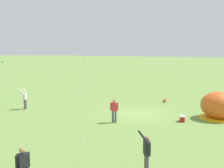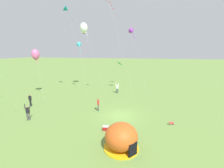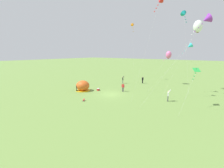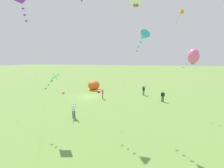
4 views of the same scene
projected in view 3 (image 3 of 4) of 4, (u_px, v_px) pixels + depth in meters
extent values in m
plane|color=olive|center=(111.00, 94.00, 27.92)|extent=(300.00, 300.00, 0.00)
ellipsoid|color=#D8591E|center=(83.00, 86.00, 30.31)|extent=(2.70, 2.60, 2.10)
cylinder|color=yellow|center=(83.00, 90.00, 30.52)|extent=(2.81, 2.81, 0.10)
cube|color=black|center=(77.00, 88.00, 30.11)|extent=(0.70, 0.59, 1.10)
cube|color=red|center=(98.00, 90.00, 30.62)|extent=(0.42, 0.56, 0.38)
cube|color=white|center=(98.00, 89.00, 30.57)|extent=(0.42, 0.57, 0.06)
cylinder|color=red|center=(84.00, 100.00, 23.90)|extent=(0.35, 0.39, 0.22)
sphere|color=beige|center=(84.00, 99.00, 24.15)|extent=(0.19, 0.19, 0.19)
cylinder|color=#D83F3F|center=(84.00, 99.00, 24.13)|extent=(0.24, 0.24, 0.06)
cylinder|color=beige|center=(83.00, 100.00, 24.05)|extent=(0.07, 0.07, 0.17)
cylinder|color=beige|center=(84.00, 100.00, 24.02)|extent=(0.07, 0.07, 0.17)
cylinder|color=navy|center=(83.00, 101.00, 23.82)|extent=(0.09, 0.09, 0.13)
cylinder|color=navy|center=(84.00, 101.00, 23.79)|extent=(0.09, 0.09, 0.13)
cylinder|color=#4C4C51|center=(123.00, 90.00, 29.64)|extent=(0.15, 0.15, 0.88)
cylinder|color=#4C4C51|center=(122.00, 89.00, 29.70)|extent=(0.15, 0.15, 0.88)
cube|color=red|center=(123.00, 86.00, 29.52)|extent=(0.44, 0.35, 0.60)
sphere|color=#9E7051|center=(123.00, 84.00, 29.43)|extent=(0.22, 0.22, 0.22)
cylinder|color=red|center=(124.00, 86.00, 29.44)|extent=(0.09, 0.09, 0.58)
cylinder|color=red|center=(122.00, 86.00, 29.60)|extent=(0.09, 0.09, 0.58)
cylinder|color=#4C4C51|center=(168.00, 98.00, 23.92)|extent=(0.15, 0.15, 0.88)
cylinder|color=#4C4C51|center=(168.00, 99.00, 23.74)|extent=(0.15, 0.15, 0.88)
cube|color=white|center=(168.00, 94.00, 23.68)|extent=(0.33, 0.43, 0.60)
sphere|color=beige|center=(168.00, 91.00, 23.59)|extent=(0.22, 0.22, 0.22)
cylinder|color=white|center=(169.00, 91.00, 23.76)|extent=(0.38, 0.24, 0.50)
cylinder|color=white|center=(169.00, 92.00, 23.29)|extent=(0.38, 0.12, 0.50)
cylinder|color=#4C4C51|center=(123.00, 82.00, 37.67)|extent=(0.15, 0.15, 0.88)
cylinder|color=#4C4C51|center=(123.00, 82.00, 37.48)|extent=(0.15, 0.15, 0.88)
cube|color=black|center=(123.00, 79.00, 37.42)|extent=(0.40, 0.45, 0.60)
sphere|color=#9E7051|center=(123.00, 77.00, 37.33)|extent=(0.22, 0.22, 0.22)
cylinder|color=black|center=(123.00, 77.00, 37.57)|extent=(0.34, 0.32, 0.50)
cylinder|color=black|center=(123.00, 77.00, 37.05)|extent=(0.38, 0.23, 0.50)
cylinder|color=black|center=(143.00, 82.00, 37.80)|extent=(0.15, 0.15, 0.88)
cylinder|color=black|center=(142.00, 82.00, 37.69)|extent=(0.15, 0.15, 0.88)
cube|color=black|center=(143.00, 79.00, 37.59)|extent=(0.35, 0.44, 0.60)
sphere|color=#9E7051|center=(143.00, 77.00, 37.50)|extent=(0.22, 0.22, 0.22)
cylinder|color=black|center=(143.00, 79.00, 37.73)|extent=(0.09, 0.09, 0.58)
cylinder|color=black|center=(142.00, 79.00, 37.45)|extent=(0.09, 0.09, 0.58)
cylinder|color=silver|center=(180.00, 62.00, 25.98)|extent=(3.59, 5.40, 12.07)
cylinder|color=brown|center=(162.00, 97.00, 26.19)|extent=(0.03, 0.03, 0.06)
ellipsoid|color=white|center=(198.00, 26.00, 25.77)|extent=(1.49, 1.49, 2.01)
cube|color=brown|center=(197.00, 32.00, 25.96)|extent=(0.37, 0.37, 0.27)
cube|color=white|center=(196.00, 29.00, 25.74)|extent=(0.20, 0.16, 0.12)
cube|color=white|center=(194.00, 32.00, 25.71)|extent=(0.18, 0.18, 0.12)
cube|color=white|center=(192.00, 34.00, 25.69)|extent=(0.16, 0.20, 0.12)
cylinder|color=silver|center=(186.00, 54.00, 27.87)|extent=(2.83, 3.13, 14.80)
cylinder|color=brown|center=(189.00, 95.00, 27.35)|extent=(0.03, 0.03, 0.06)
cone|color=teal|center=(184.00, 14.00, 28.40)|extent=(1.62, 1.63, 1.31)
cube|color=teal|center=(185.00, 17.00, 28.16)|extent=(0.18, 0.19, 0.12)
cube|color=teal|center=(186.00, 20.00, 27.97)|extent=(0.21, 0.15, 0.12)
cube|color=teal|center=(186.00, 22.00, 27.77)|extent=(0.17, 0.19, 0.12)
cylinder|color=silver|center=(159.00, 70.00, 35.72)|extent=(3.08, 3.42, 7.10)
cylinder|color=brown|center=(149.00, 85.00, 36.04)|extent=(0.03, 0.03, 0.06)
ellipsoid|color=pink|center=(169.00, 55.00, 35.41)|extent=(1.28, 1.28, 1.76)
cube|color=brown|center=(168.00, 58.00, 35.57)|extent=(0.32, 0.32, 0.23)
cube|color=pink|center=(167.00, 57.00, 35.43)|extent=(0.21, 0.13, 0.12)
cube|color=pink|center=(165.00, 59.00, 35.45)|extent=(0.20, 0.16, 0.12)
cube|color=pink|center=(164.00, 60.00, 35.47)|extent=(0.18, 0.18, 0.12)
cylinder|color=silver|center=(170.00, 68.00, 19.14)|extent=(6.38, 3.83, 11.45)
cylinder|color=brown|center=(139.00, 108.00, 20.72)|extent=(0.03, 0.03, 0.06)
cone|color=purple|center=(206.00, 19.00, 17.55)|extent=(1.52, 1.49, 1.28)
cube|color=purple|center=(202.00, 24.00, 17.70)|extent=(0.12, 0.21, 0.12)
cube|color=purple|center=(198.00, 27.00, 17.82)|extent=(0.09, 0.21, 0.12)
cube|color=purple|center=(195.00, 31.00, 17.95)|extent=(0.16, 0.20, 0.12)
cylinder|color=silver|center=(145.00, 52.00, 23.38)|extent=(1.89, 4.82, 15.38)
cylinder|color=brown|center=(131.00, 102.00, 23.65)|extent=(0.03, 0.03, 0.06)
cone|color=red|center=(160.00, 1.00, 23.10)|extent=(1.19, 1.28, 1.07)
cube|color=red|center=(158.00, 5.00, 23.03)|extent=(0.21, 0.14, 0.12)
cube|color=red|center=(156.00, 8.00, 22.97)|extent=(0.20, 0.08, 0.12)
cube|color=red|center=(155.00, 11.00, 22.90)|extent=(0.21, 0.12, 0.12)
cylinder|color=silver|center=(188.00, 92.00, 19.55)|extent=(0.61, 5.55, 5.26)
cylinder|color=brown|center=(178.00, 117.00, 18.10)|extent=(0.03, 0.03, 0.06)
cube|color=green|center=(197.00, 70.00, 20.98)|extent=(1.17, 1.15, 0.52)
cylinder|color=#332314|center=(197.00, 70.00, 20.98)|extent=(0.06, 0.41, 0.60)
cube|color=green|center=(195.00, 73.00, 20.76)|extent=(0.21, 0.09, 0.12)
cube|color=green|center=(194.00, 76.00, 20.57)|extent=(0.21, 0.09, 0.12)
cube|color=green|center=(193.00, 79.00, 20.38)|extent=(0.21, 0.08, 0.12)
cylinder|color=silver|center=(133.00, 53.00, 39.37)|extent=(2.53, 2.74, 14.75)
cylinder|color=brown|center=(134.00, 82.00, 39.07)|extent=(0.03, 0.03, 0.06)
cone|color=orange|center=(133.00, 25.00, 39.65)|extent=(1.23, 1.24, 1.01)
cube|color=orange|center=(133.00, 27.00, 39.44)|extent=(0.21, 0.14, 0.12)
cube|color=orange|center=(133.00, 29.00, 39.26)|extent=(0.20, 0.16, 0.12)
cube|color=orange|center=(133.00, 31.00, 39.08)|extent=(0.17, 0.20, 0.12)
cylinder|color=silver|center=(168.00, 70.00, 28.72)|extent=(6.04, 4.01, 8.79)
cylinder|color=brown|center=(148.00, 91.00, 29.86)|extent=(0.03, 0.03, 0.06)
cone|color=#33B7D1|center=(190.00, 46.00, 27.58)|extent=(1.47, 1.40, 1.19)
cube|color=#33B7D1|center=(187.00, 49.00, 27.70)|extent=(0.11, 0.21, 0.12)
cube|color=#33B7D1|center=(185.00, 51.00, 27.81)|extent=(0.16, 0.20, 0.12)
cube|color=#33B7D1|center=(182.00, 53.00, 27.91)|extent=(0.14, 0.21, 0.12)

